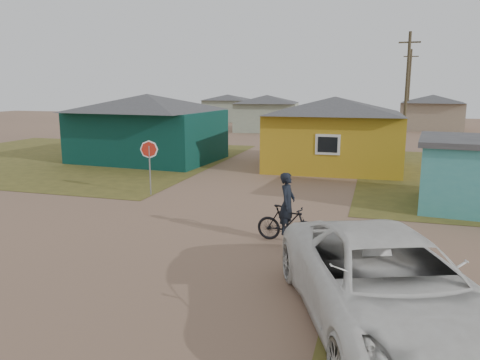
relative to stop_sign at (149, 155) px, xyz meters
name	(u,v)px	position (x,y,z in m)	size (l,w,h in m)	color
ground	(197,243)	(4.12, -5.14, -1.69)	(120.00, 120.00, 0.00)	#86644D
grass_nw	(67,158)	(-9.88, 7.86, -1.69)	(20.00, 18.00, 0.00)	brown
house_teal	(148,127)	(-4.38, 8.36, 0.36)	(8.93, 7.08, 4.00)	#08302B
house_yellow	(334,132)	(6.62, 8.86, 0.31)	(7.72, 6.76, 3.90)	#B58B1B
house_pale_west	(267,112)	(-1.88, 28.86, 0.17)	(7.04, 6.15, 3.60)	gray
house_beige_east	(432,112)	(14.12, 34.86, 0.17)	(6.95, 6.05, 3.60)	gray
house_pale_north	(228,107)	(-9.88, 40.86, 0.06)	(6.28, 5.81, 3.40)	gray
utility_pole_near	(406,91)	(10.62, 16.86, 2.45)	(1.40, 0.20, 8.00)	#483D2B
utility_pole_far	(409,89)	(11.62, 32.86, 2.45)	(1.40, 0.20, 8.00)	#483D2B
stop_sign	(149,155)	(0.00, 0.00, 0.00)	(0.74, 0.15, 2.28)	gray
cyclist	(287,217)	(6.57, -4.32, -0.95)	(1.86, 0.74, 2.04)	black
vehicle	(387,284)	(9.26, -8.71, -0.80)	(2.95, 6.40, 1.78)	white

